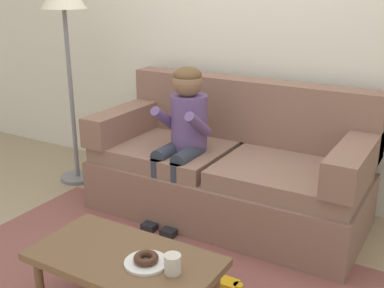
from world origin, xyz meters
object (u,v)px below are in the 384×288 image
Objects in this scene: couch at (230,170)px; donut at (146,258)px; floor_lamp at (64,11)px; toy_controller at (224,284)px; person_child at (183,129)px; coffee_table at (125,264)px; mug at (173,264)px.

donut is at bearing -80.64° from couch.
couch is 1.38m from donut.
floor_lamp reaches higher than couch.
person_child is at bearing 118.24° from toy_controller.
floor_lamp reaches higher than coffee_table.
person_child is 12.24× the size of mug.
person_child reaches higher than donut.
couch is at bearing 97.07° from toy_controller.
donut is 0.53× the size of toy_controller.
mug is 0.65m from toy_controller.
coffee_table is at bearing -72.53° from person_child.
couch is 0.47m from person_child.
mug is at bearing -35.02° from floor_lamp.
toy_controller is at bearing 71.98° from donut.
mug is 2.42m from floor_lamp.
couch is 1.77× the size of person_child.
coffee_table is 0.29m from mug.
mug is (0.37, -1.36, 0.08)m from couch.
person_child is at bearing 119.14° from mug.
floor_lamp is at bearing 174.16° from person_child.
floor_lamp is (-1.66, 1.27, 1.02)m from donut.
floor_lamp is at bearing 142.57° from donut.
couch is 0.99m from toy_controller.
couch is 1.14× the size of floor_lamp.
floor_lamp reaches higher than toy_controller.
mug is at bearing 0.34° from coffee_table.
person_child reaches higher than toy_controller.
person_child is 1.33m from mug.
person_child is at bearing 107.47° from coffee_table.
person_child reaches higher than couch.
coffee_table is 0.15m from donut.
couch reaches higher than toy_controller.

